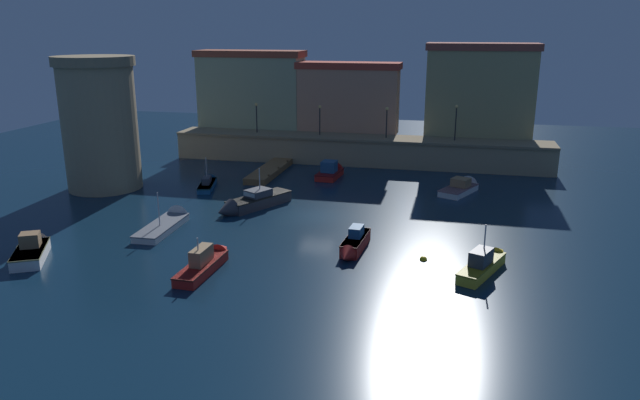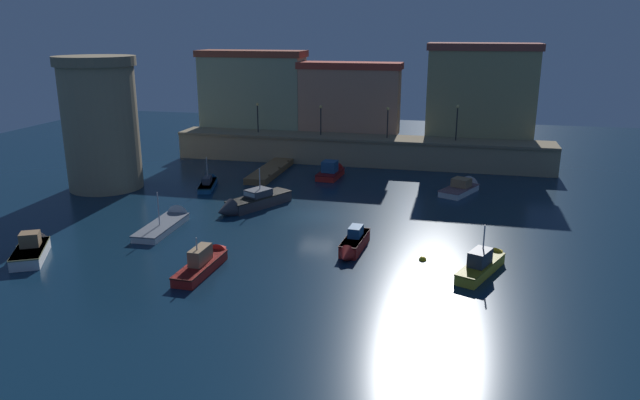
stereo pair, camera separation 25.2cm
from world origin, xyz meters
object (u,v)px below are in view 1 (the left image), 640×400
moored_boat_0 (208,261)px  moored_boat_3 (486,262)px  quay_lamp_0 (256,113)px  quay_lamp_1 (320,115)px  moored_boat_2 (170,221)px  fortress_tower (100,123)px  mooring_buoy_0 (423,260)px  moored_boat_7 (463,187)px  moored_boat_9 (33,248)px  moored_boat_1 (332,171)px  quay_lamp_2 (387,117)px  quay_lamp_3 (456,117)px  moored_boat_4 (208,182)px  moored_boat_6 (251,202)px  moored_boat_5 (354,244)px

moored_boat_0 → moored_boat_3: bearing=-76.4°
quay_lamp_0 → quay_lamp_1: quay_lamp_0 is taller
moored_boat_2 → fortress_tower: bearing=49.4°
quay_lamp_0 → mooring_buoy_0: size_ratio=6.78×
moored_boat_7 → moored_boat_9: 33.50m
moored_boat_1 → moored_boat_3: moored_boat_3 is taller
quay_lamp_2 → quay_lamp_3: (6.77, 0.00, 0.24)m
quay_lamp_0 → moored_boat_9: bearing=-98.0°
quay_lamp_2 → moored_boat_7: quay_lamp_2 is taller
moored_boat_0 → moored_boat_4: size_ratio=1.10×
quay_lamp_2 → moored_boat_2: quay_lamp_2 is taller
quay_lamp_3 → moored_boat_6: bearing=-130.2°
fortress_tower → moored_boat_0: bearing=-42.8°
quay_lamp_3 → moored_boat_9: 39.21m
moored_boat_0 → moored_boat_2: 8.87m
moored_boat_3 → moored_boat_5: (-7.94, 1.13, 0.03)m
moored_boat_3 → mooring_buoy_0: 3.69m
moored_boat_0 → moored_boat_5: bearing=-58.7°
moored_boat_7 → moored_boat_4: bearing=123.0°
quay_lamp_2 → mooring_buoy_0: 26.39m
moored_boat_3 → moored_boat_7: 17.49m
quay_lamp_3 → moored_boat_7: 9.91m
moored_boat_6 → moored_boat_1: bearing=-170.1°
moored_boat_2 → moored_boat_0: bearing=-141.5°
quay_lamp_0 → moored_boat_3: 34.92m
moored_boat_4 → moored_boat_7: size_ratio=0.98×
quay_lamp_2 → moored_boat_5: (1.12, -24.95, -4.38)m
moored_boat_0 → moored_boat_6: size_ratio=0.87×
quay_lamp_0 → quay_lamp_2: bearing=0.0°
moored_boat_5 → moored_boat_7: 17.62m
moored_boat_2 → moored_boat_3: 21.83m
quay_lamp_0 → quay_lamp_3: (20.50, 0.00, 0.22)m
fortress_tower → moored_boat_2: size_ratio=1.62×
quay_lamp_0 → moored_boat_2: 23.22m
fortress_tower → mooring_buoy_0: size_ratio=24.45×
moored_boat_3 → moored_boat_0: bearing=124.6°
fortress_tower → moored_boat_1: size_ratio=2.32×
moored_boat_3 → moored_boat_9: size_ratio=1.16×
quay_lamp_2 → moored_boat_0: 30.53m
moored_boat_0 → moored_boat_3: (15.79, 3.36, 0.04)m
moored_boat_6 → moored_boat_5: bearing=80.5°
moored_boat_4 → fortress_tower: bearing=91.8°
mooring_buoy_0 → moored_boat_7: bearing=82.1°
moored_boat_9 → quay_lamp_3: bearing=-67.7°
moored_boat_5 → quay_lamp_0: bearing=-145.4°
quay_lamp_0 → moored_boat_4: quay_lamp_0 is taller
moored_boat_3 → quay_lamp_3: bearing=27.6°
moored_boat_0 → moored_boat_5: moored_boat_0 is taller
moored_boat_6 → moored_boat_7: 18.43m
moored_boat_5 → moored_boat_3: bearing=85.8°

